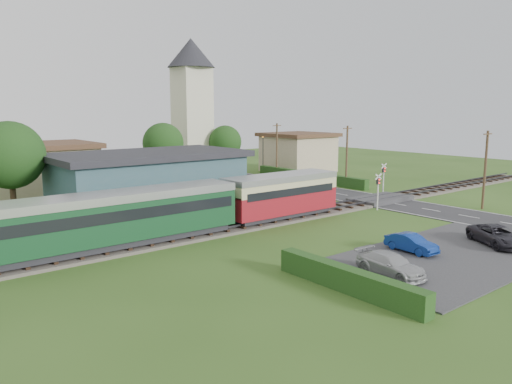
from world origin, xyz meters
TOP-DOWN VIEW (x-y plane):
  - ground at (0.00, 0.00)m, footprint 120.00×120.00m
  - railway_track at (0.00, 2.00)m, footprint 76.00×3.20m
  - road at (10.00, 0.00)m, footprint 6.00×70.00m
  - car_park at (-1.50, -12.00)m, footprint 17.00×9.00m
  - crossing_deck at (10.00, 2.00)m, footprint 6.20×3.40m
  - platform at (-10.00, 5.20)m, footprint 30.00×3.00m
  - equipment_hut at (-18.00, 5.20)m, footprint 2.30×2.30m
  - station_building at (-10.00, 10.99)m, footprint 16.00×9.00m
  - train at (-19.74, 2.00)m, footprint 43.20×2.90m
  - church_tower at (5.00, 28.00)m, footprint 6.00×6.00m
  - house_west at (-15.00, 25.00)m, footprint 10.80×8.80m
  - house_east at (20.00, 24.00)m, footprint 8.80×8.80m
  - hedge_carpark at (-11.00, -12.00)m, footprint 0.80×9.00m
  - hedge_roadside at (14.20, 16.00)m, footprint 0.80×18.00m
  - hedge_station at (-10.00, 15.50)m, footprint 22.00×0.80m
  - tree_a at (-20.00, 14.00)m, footprint 5.20×5.20m
  - tree_b at (-2.00, 23.00)m, footprint 4.60×4.60m
  - tree_c at (8.00, 25.00)m, footprint 4.20×4.20m
  - utility_pole_b at (14.20, -6.00)m, footprint 1.40×0.22m
  - utility_pole_c at (14.20, 10.00)m, footprint 1.40×0.22m
  - utility_pole_d at (14.20, 22.00)m, footprint 1.40×0.22m
  - crossing_signal_near at (6.40, -0.41)m, footprint 0.84×0.28m
  - crossing_signal_far at (13.60, 4.39)m, footprint 0.84×0.28m
  - streetlamp_east at (16.00, 27.00)m, footprint 0.30×0.30m
  - car_on_road at (9.45, 11.10)m, footprint 3.79×2.01m
  - car_park_blue at (-2.81, -10.06)m, footprint 1.35×3.45m
  - car_park_silver at (-7.50, -11.94)m, footprint 1.87×4.15m
  - car_park_dark at (2.95, -12.71)m, footprint 4.11×5.00m
  - pedestrian_near at (-1.41, 4.48)m, footprint 0.61×0.45m
  - pedestrian_far at (-17.03, 5.33)m, footprint 0.84×0.99m

SIDE VIEW (x-z plane):
  - ground at x=0.00m, z-range 0.00..0.00m
  - road at x=10.00m, z-range 0.00..0.05m
  - car_park at x=-1.50m, z-range 0.00..0.08m
  - railway_track at x=0.00m, z-range -0.13..0.36m
  - crossing_deck at x=10.00m, z-range 0.00..0.45m
  - platform at x=-10.00m, z-range 0.00..0.45m
  - hedge_carpark at x=-11.00m, z-range 0.00..1.20m
  - hedge_roadside at x=14.20m, z-range 0.00..1.20m
  - car_park_blue at x=-2.81m, z-range 0.08..1.20m
  - hedge_station at x=-10.00m, z-range 0.00..1.30m
  - car_on_road at x=9.45m, z-range 0.05..1.28m
  - car_park_silver at x=-7.50m, z-range 0.08..1.26m
  - car_park_dark at x=2.95m, z-range 0.08..1.35m
  - pedestrian_near at x=-1.41m, z-range 0.45..1.97m
  - pedestrian_far at x=-17.03m, z-range 0.45..2.24m
  - equipment_hut at x=-18.00m, z-range 0.47..3.02m
  - crossing_signal_near at x=6.40m, z-range 0.50..3.78m
  - crossing_signal_far at x=13.60m, z-range 0.50..3.78m
  - train at x=-19.74m, z-range 0.48..3.88m
  - station_building at x=-10.00m, z-range 0.04..5.34m
  - house_west at x=-15.00m, z-range 0.04..5.54m
  - house_east at x=20.00m, z-range 0.05..5.55m
  - streetlamp_east at x=16.00m, z-range 0.46..5.62m
  - utility_pole_b at x=14.20m, z-range 0.13..7.13m
  - utility_pole_c at x=14.20m, z-range 0.13..7.13m
  - utility_pole_d at x=14.20m, z-range 0.13..7.13m
  - tree_c at x=8.00m, z-range 1.26..8.04m
  - tree_b at x=-2.00m, z-range 1.35..8.69m
  - tree_a at x=-20.00m, z-range 1.38..9.38m
  - church_tower at x=5.00m, z-range 1.43..19.03m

